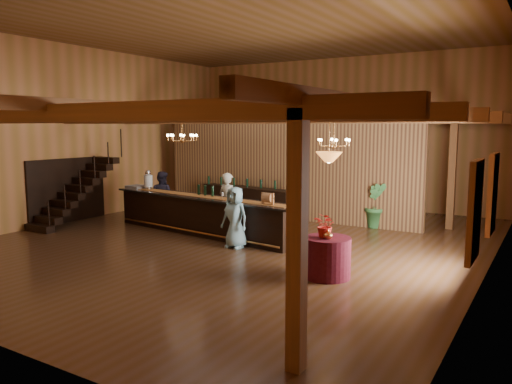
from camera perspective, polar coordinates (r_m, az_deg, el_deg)
The scene contains 30 objects.
floor at distance 13.21m, azimuth -2.17°, elevation -5.55°, with size 14.00×14.00×0.00m, color #482D1E.
ceiling at distance 13.11m, azimuth -2.30°, elevation 18.56°, with size 14.00×14.00×0.00m, color brown.
wall_back at distance 19.10m, azimuth 9.52°, elevation 6.71°, with size 12.00×0.10×5.50m, color #BC7542.
wall_left at distance 16.94m, azimuth -19.52°, elevation 6.29°, with size 0.10×14.00×5.50m, color #BC7542.
wall_right at distance 10.79m, azimuth 25.53°, elevation 5.52°, with size 0.10×14.00×5.50m, color #BC7542.
beam_grid at distance 13.30m, azimuth -1.02°, elevation 8.61°, with size 11.90×13.90×0.39m.
support_posts at distance 12.53m, azimuth -3.47°, elevation 1.15°, with size 9.20×10.20×3.20m.
partition_wall at distance 16.20m, azimuth 3.16°, elevation 2.42°, with size 9.00×0.18×3.10m, color olive.
window_right_front at distance 9.32m, azimuth 23.79°, elevation -2.01°, with size 0.12×1.05×1.75m, color white.
window_right_back at distance 11.88m, azimuth 25.46°, elevation -0.17°, with size 0.12×1.05×1.75m, color white.
staircase at distance 16.17m, azimuth -20.04°, elevation 0.00°, with size 1.00×2.80×2.00m.
backroom_boxes at distance 18.01m, azimuth 6.72°, elevation -0.38°, with size 4.10×0.60×1.10m.
tasting_bar at distance 13.96m, azimuth -6.31°, elevation -2.61°, with size 6.45×1.64×1.08m.
beverage_dispenser at distance 15.60m, azimuth -12.22°, elevation 1.34°, with size 0.26×0.26×0.60m.
glass_rack_tray at distance 15.91m, azimuth -13.50°, elevation 0.56°, with size 0.50×0.50×0.10m, color gray.
raffle_drum at distance 12.26m, azimuth 1.35°, elevation -0.67°, with size 0.34×0.24×0.30m.
bar_bottle_0 at distance 14.09m, azimuth -6.56°, elevation 0.25°, with size 0.07×0.07×0.30m, color black.
bar_bottle_1 at distance 13.91m, azimuth -5.85°, elevation 0.17°, with size 0.07×0.07×0.30m, color black.
bar_bottle_2 at distance 13.71m, azimuth -4.98°, elevation 0.07°, with size 0.07×0.07×0.30m, color black.
backbar_shelf at distance 16.50m, azimuth -1.00°, elevation -1.15°, with size 3.55×0.56×1.00m, color black.
round_table at distance 10.07m, azimuth 8.12°, elevation -7.41°, with size 0.94×0.94×0.81m, color #4B111B.
chandelier_left at distance 13.51m, azimuth -8.44°, elevation 6.20°, with size 0.80×0.80×0.66m.
chandelier_right at distance 12.10m, azimuth 8.88°, elevation 5.66°, with size 0.80×0.80×0.74m.
pendant_lamp at distance 9.75m, azimuth 8.34°, elevation 3.99°, with size 0.52×0.52×0.90m.
bartender at distance 14.16m, azimuth -3.22°, elevation -1.19°, with size 0.62×0.41×1.69m, color beige.
staff_second at distance 15.91m, azimuth -10.68°, elevation -0.52°, with size 0.77×0.60×1.59m, color #211F30.
guest at distance 12.31m, azimuth -2.42°, elevation -2.91°, with size 0.74×0.48×1.52m, color #86BBCC.
floor_plant at distance 15.12m, azimuth 13.70°, elevation -1.49°, with size 0.74×0.60×1.35m, color #367537.
table_flowers at distance 9.89m, azimuth 7.97°, elevation -3.79°, with size 0.45×0.39×0.50m, color red.
table_vase at distance 9.81m, azimuth 8.22°, elevation -4.46°, with size 0.15×0.15×0.31m, color #CE8A45.
Camera 1 is at (7.11, -10.73, 2.99)m, focal length 35.00 mm.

